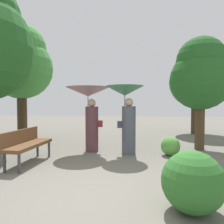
{
  "coord_description": "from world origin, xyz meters",
  "views": [
    {
      "loc": [
        0.71,
        -3.32,
        1.47
      ],
      "look_at": [
        0.0,
        3.3,
        1.19
      ],
      "focal_mm": 32.63,
      "sensor_mm": 36.0,
      "label": 1
    }
  ],
  "objects_px": {
    "person_right": "(126,106)",
    "tree_near_left": "(21,62)",
    "person_left": "(89,103)",
    "park_bench": "(26,143)",
    "tree_mid_right": "(195,77)",
    "tree_near_right": "(201,74)"
  },
  "relations": [
    {
      "from": "park_bench",
      "to": "tree_mid_right",
      "type": "distance_m",
      "value": 8.17
    },
    {
      "from": "tree_near_left",
      "to": "person_left",
      "type": "bearing_deg",
      "value": -31.06
    },
    {
      "from": "tree_near_right",
      "to": "tree_mid_right",
      "type": "xyz_separation_m",
      "value": [
        0.86,
        3.53,
        0.34
      ]
    },
    {
      "from": "person_left",
      "to": "tree_mid_right",
      "type": "distance_m",
      "value": 6.08
    },
    {
      "from": "person_left",
      "to": "tree_near_right",
      "type": "bearing_deg",
      "value": -82.72
    },
    {
      "from": "park_bench",
      "to": "tree_near_right",
      "type": "height_order",
      "value": "tree_near_right"
    },
    {
      "from": "person_left",
      "to": "tree_near_left",
      "type": "xyz_separation_m",
      "value": [
        -3.34,
        2.01,
        1.71
      ]
    },
    {
      "from": "tree_near_left",
      "to": "tree_near_right",
      "type": "xyz_separation_m",
      "value": [
        6.78,
        -1.42,
        -0.81
      ]
    },
    {
      "from": "park_bench",
      "to": "person_left",
      "type": "bearing_deg",
      "value": -37.03
    },
    {
      "from": "tree_near_left",
      "to": "tree_near_right",
      "type": "distance_m",
      "value": 6.97
    },
    {
      "from": "person_right",
      "to": "tree_near_right",
      "type": "bearing_deg",
      "value": -72.98
    },
    {
      "from": "park_bench",
      "to": "tree_mid_right",
      "type": "relative_size",
      "value": 0.37
    },
    {
      "from": "person_left",
      "to": "tree_near_left",
      "type": "distance_m",
      "value": 4.25
    },
    {
      "from": "person_right",
      "to": "tree_near_left",
      "type": "height_order",
      "value": "tree_near_left"
    },
    {
      "from": "person_right",
      "to": "park_bench",
      "type": "distance_m",
      "value": 2.82
    },
    {
      "from": "person_right",
      "to": "tree_near_left",
      "type": "relative_size",
      "value": 0.41
    },
    {
      "from": "tree_near_left",
      "to": "tree_mid_right",
      "type": "relative_size",
      "value": 1.14
    },
    {
      "from": "tree_near_left",
      "to": "tree_near_right",
      "type": "height_order",
      "value": "tree_near_left"
    },
    {
      "from": "person_right",
      "to": "park_bench",
      "type": "xyz_separation_m",
      "value": [
        -2.38,
        -1.24,
        -0.87
      ]
    },
    {
      "from": "tree_near_right",
      "to": "tree_mid_right",
      "type": "relative_size",
      "value": 0.85
    },
    {
      "from": "person_right",
      "to": "park_bench",
      "type": "height_order",
      "value": "person_right"
    },
    {
      "from": "person_right",
      "to": "tree_near_right",
      "type": "height_order",
      "value": "tree_near_right"
    }
  ]
}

